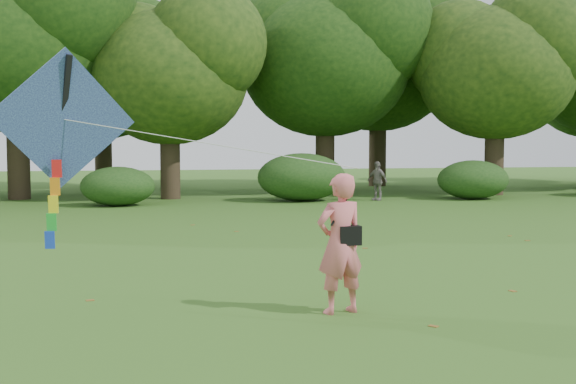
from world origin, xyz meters
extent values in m
plane|color=#265114|center=(0.00, 0.00, 0.00)|extent=(100.00, 100.00, 0.00)
imported|color=#E56B70|center=(-0.53, -0.28, 0.95)|extent=(0.79, 0.62, 1.91)
imported|color=gray|center=(5.98, 17.53, 0.77)|extent=(0.84, 0.96, 1.55)
cube|color=black|center=(-0.41, -0.31, 1.07)|extent=(0.30, 0.20, 0.26)
cylinder|color=black|center=(-0.53, -0.32, 1.44)|extent=(0.33, 0.14, 0.47)
cube|color=#2871B1|center=(-4.26, 1.25, 2.65)|extent=(2.02, 0.50, 2.02)
cube|color=black|center=(-4.26, 1.28, 2.65)|extent=(0.37, 0.63, 1.81)
cylinder|color=white|center=(-2.27, 0.46, 2.31)|extent=(3.98, 1.60, 0.70)
cube|color=red|center=(-4.36, 1.27, 1.94)|extent=(0.14, 0.06, 0.26)
cube|color=orange|center=(-4.39, 1.27, 1.68)|extent=(0.14, 0.06, 0.26)
cube|color=yellow|center=(-4.42, 1.27, 1.42)|extent=(0.14, 0.06, 0.26)
cube|color=green|center=(-4.45, 1.27, 1.16)|extent=(0.14, 0.06, 0.26)
cube|color=blue|center=(-4.48, 1.27, 0.90)|extent=(0.14, 0.06, 0.26)
cylinder|color=#3A2D1E|center=(-8.00, 21.00, 1.92)|extent=(0.88, 0.88, 3.85)
ellipsoid|color=#1E3F11|center=(-8.00, 21.00, 6.05)|extent=(8.00, 8.00, 6.80)
cylinder|color=#3A2D1E|center=(-2.00, 20.00, 1.57)|extent=(0.80, 0.80, 3.15)
ellipsoid|color=#1E3F11|center=(-2.00, 20.00, 4.91)|extent=(6.40, 6.40, 5.44)
cylinder|color=#3A2D1E|center=(5.00, 22.00, 1.84)|extent=(0.86, 0.86, 3.67)
ellipsoid|color=#1E3F11|center=(5.00, 22.00, 5.76)|extent=(7.60, 7.60, 6.46)
cylinder|color=#3A2D1E|center=(12.00, 19.50, 1.72)|extent=(0.83, 0.83, 3.43)
ellipsoid|color=#1E3F11|center=(12.00, 19.50, 5.30)|extent=(6.80, 6.80, 5.78)
cylinder|color=#3A2D1E|center=(-5.00, 27.50, 1.75)|extent=(0.84, 0.84, 3.50)
ellipsoid|color=#1E3F11|center=(-5.00, 27.50, 5.43)|extent=(7.00, 7.00, 5.95)
cylinder|color=#3A2D1E|center=(9.00, 26.50, 2.01)|extent=(0.90, 0.90, 4.02)
ellipsoid|color=#1E3F11|center=(9.00, 26.50, 6.17)|extent=(7.80, 7.80, 6.63)
ellipsoid|color=#264919|center=(-4.00, 17.10, 0.71)|extent=(2.66, 2.09, 1.42)
ellipsoid|color=#264919|center=(3.00, 17.90, 0.94)|extent=(3.50, 2.75, 1.88)
ellipsoid|color=#264919|center=(10.00, 17.40, 0.79)|extent=(2.94, 2.31, 1.58)
cube|color=brown|center=(-0.76, 8.81, 0.00)|extent=(0.14, 0.14, 0.01)
cube|color=brown|center=(1.61, 5.34, 0.00)|extent=(0.13, 0.10, 0.01)
cube|color=brown|center=(-3.92, 1.18, 0.00)|extent=(0.13, 0.10, 0.01)
cube|color=brown|center=(0.44, -1.22, 0.00)|extent=(0.14, 0.14, 0.01)
cube|color=brown|center=(-1.77, 10.50, 0.00)|extent=(0.14, 0.14, 0.01)
cube|color=brown|center=(2.50, 0.55, 0.00)|extent=(0.11, 0.14, 0.01)
cube|color=brown|center=(5.74, 6.59, 0.00)|extent=(0.14, 0.14, 0.01)
cube|color=brown|center=(5.73, 5.73, 0.00)|extent=(0.12, 0.08, 0.01)
camera|label=1|loc=(-3.15, -9.63, 2.34)|focal=45.00mm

